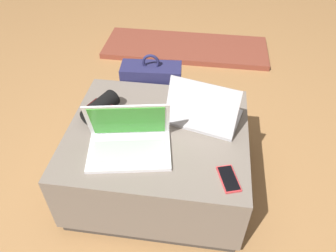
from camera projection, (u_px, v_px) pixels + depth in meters
The scene contains 8 objects.
ground_plane at pixel (159, 181), 1.81m from camera, with size 14.00×14.00×0.00m, color #9E7042.
ottoman at pixel (158, 157), 1.68m from camera, with size 0.86×0.75×0.39m.
laptop_near at pixel (129, 141), 1.43m from camera, with size 0.40×0.29×0.23m.
laptop_far at pixel (203, 113), 1.57m from camera, with size 0.38×0.31×0.23m.
cell_phone at pixel (229, 179), 1.33m from camera, with size 0.11×0.15×0.01m.
backpack at pixel (152, 97), 2.02m from camera, with size 0.36×0.21×0.52m.
wrist_brace at pixel (100, 107), 1.61m from camera, with size 0.16×0.22×0.09m.
fireplace_hearth at pixel (185, 48), 2.86m from camera, with size 1.40×0.50×0.04m.
Camera 1 is at (0.21, -1.11, 1.45)m, focal length 35.00 mm.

